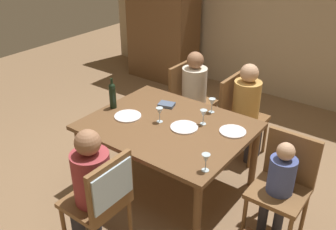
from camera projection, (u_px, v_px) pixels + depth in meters
ground_plane at (168, 185)px, 3.87m from camera, size 10.00×10.00×0.00m
rear_room_partition at (287, 6)px, 5.22m from camera, size 6.40×0.12×2.70m
armoire_cabinet at (163, 13)px, 5.99m from camera, size 1.18×0.62×2.18m
dining_table at (168, 131)px, 3.57m from camera, size 1.50×1.19×0.72m
chair_far_left at (188, 96)px, 4.53m from camera, size 0.44×0.44×0.92m
chair_far_right at (238, 111)px, 4.18m from camera, size 0.44×0.44×0.92m
chair_near at (104, 194)px, 2.83m from camera, size 0.46×0.44×0.92m
chair_right_end at (284, 180)px, 3.08m from camera, size 0.44×0.44×0.92m
person_woman_host at (196, 90)px, 4.42m from camera, size 0.34×0.29×1.11m
person_man_bearded at (248, 105)px, 4.07m from camera, size 0.34×0.30×1.11m
person_man_guest at (90, 182)px, 2.89m from camera, size 0.34×0.30×1.11m
person_child_small at (279, 184)px, 2.99m from camera, size 0.22×0.25×0.94m
wine_bottle_tall_green at (113, 95)px, 3.77m from camera, size 0.07×0.07×0.32m
wine_glass_near_left at (206, 159)px, 2.84m from camera, size 0.07×0.07×0.15m
wine_glass_centre at (160, 112)px, 3.53m from camera, size 0.07×0.07×0.15m
wine_glass_near_right at (212, 103)px, 3.70m from camera, size 0.07×0.07×0.15m
wine_glass_far at (203, 114)px, 3.49m from camera, size 0.07×0.07×0.15m
dinner_plate_host at (128, 116)px, 3.66m from camera, size 0.26×0.26×0.01m
dinner_plate_guest_left at (233, 131)px, 3.40m from camera, size 0.24×0.24×0.01m
dinner_plate_guest_right at (184, 127)px, 3.47m from camera, size 0.26×0.26×0.01m
folded_napkin at (167, 105)px, 3.87m from camera, size 0.19×0.16×0.03m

